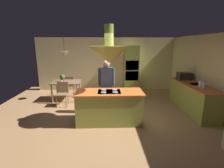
# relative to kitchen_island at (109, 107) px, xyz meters

# --- Properties ---
(ground) EXTENTS (8.16, 8.16, 0.00)m
(ground) POSITION_rel_kitchen_island_xyz_m (0.00, 0.20, -0.47)
(ground) COLOR #AD7F51
(wall_back) EXTENTS (6.80, 0.10, 2.55)m
(wall_back) POSITION_rel_kitchen_island_xyz_m (0.00, 3.65, 0.81)
(wall_back) COLOR beige
(wall_back) RESTS_ON ground
(wall_right) EXTENTS (0.10, 7.20, 2.55)m
(wall_right) POSITION_rel_kitchen_island_xyz_m (3.25, 0.60, 0.81)
(wall_right) COLOR beige
(wall_right) RESTS_ON ground
(kitchen_island) EXTENTS (1.90, 0.84, 0.95)m
(kitchen_island) POSITION_rel_kitchen_island_xyz_m (0.00, 0.00, 0.00)
(kitchen_island) COLOR #939E42
(kitchen_island) RESTS_ON ground
(counter_run_right) EXTENTS (0.73, 2.43, 0.93)m
(counter_run_right) POSITION_rel_kitchen_island_xyz_m (2.84, 0.80, 0.01)
(counter_run_right) COLOR #939E42
(counter_run_right) RESTS_ON ground
(oven_tower) EXTENTS (0.66, 0.62, 2.18)m
(oven_tower) POSITION_rel_kitchen_island_xyz_m (1.10, 3.24, 0.62)
(oven_tower) COLOR #939E42
(oven_tower) RESTS_ON ground
(dining_table) EXTENTS (1.10, 0.84, 0.76)m
(dining_table) POSITION_rel_kitchen_island_xyz_m (-1.70, 2.10, 0.19)
(dining_table) COLOR #8A694B
(dining_table) RESTS_ON ground
(person_at_island) EXTENTS (0.53, 0.23, 1.74)m
(person_at_island) POSITION_rel_kitchen_island_xyz_m (-0.07, 0.69, 0.54)
(person_at_island) COLOR tan
(person_at_island) RESTS_ON ground
(range_hood) EXTENTS (1.10, 1.10, 1.00)m
(range_hood) POSITION_rel_kitchen_island_xyz_m (0.00, 0.00, 1.51)
(range_hood) COLOR #939E42
(pendant_light_over_table) EXTENTS (0.32, 0.32, 0.82)m
(pendant_light_over_table) POSITION_rel_kitchen_island_xyz_m (-1.70, 2.10, 1.39)
(pendant_light_over_table) COLOR beige
(chair_facing_island) EXTENTS (0.40, 0.40, 0.87)m
(chair_facing_island) POSITION_rel_kitchen_island_xyz_m (-1.70, 1.46, 0.04)
(chair_facing_island) COLOR #8A694B
(chair_facing_island) RESTS_ON ground
(chair_by_back_wall) EXTENTS (0.40, 0.40, 0.87)m
(chair_by_back_wall) POSITION_rel_kitchen_island_xyz_m (-1.70, 2.74, 0.04)
(chair_by_back_wall) COLOR #8A694B
(chair_by_back_wall) RESTS_ON ground
(potted_plant_on_table) EXTENTS (0.20, 0.20, 0.30)m
(potted_plant_on_table) POSITION_rel_kitchen_island_xyz_m (-1.83, 2.07, 0.46)
(potted_plant_on_table) COLOR #99382D
(potted_plant_on_table) RESTS_ON dining_table
(cup_on_table) EXTENTS (0.07, 0.07, 0.09)m
(cup_on_table) POSITION_rel_kitchen_island_xyz_m (-1.82, 1.89, 0.34)
(cup_on_table) COLOR white
(cup_on_table) RESTS_ON dining_table
(canister_flour) EXTENTS (0.11, 0.11, 0.21)m
(canister_flour) POSITION_rel_kitchen_island_xyz_m (2.84, 0.20, 0.57)
(canister_flour) COLOR silver
(canister_flour) RESTS_ON counter_run_right
(canister_sugar) EXTENTS (0.13, 0.13, 0.21)m
(canister_sugar) POSITION_rel_kitchen_island_xyz_m (2.84, 0.38, 0.56)
(canister_sugar) COLOR silver
(canister_sugar) RESTS_ON counter_run_right
(microwave_on_counter) EXTENTS (0.46, 0.36, 0.28)m
(microwave_on_counter) POSITION_rel_kitchen_island_xyz_m (2.84, 1.52, 0.60)
(microwave_on_counter) COLOR #232326
(microwave_on_counter) RESTS_ON counter_run_right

